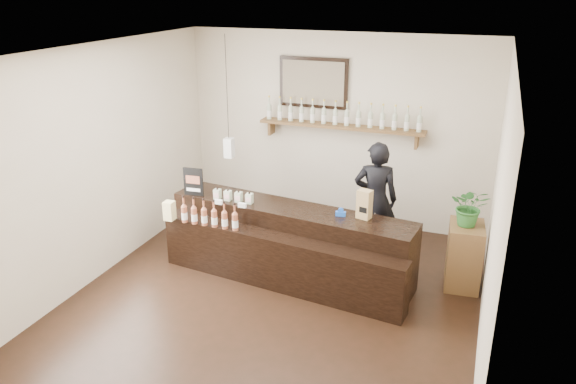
# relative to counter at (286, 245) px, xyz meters

# --- Properties ---
(ground) EXTENTS (5.00, 5.00, 0.00)m
(ground) POSITION_rel_counter_xyz_m (0.06, -0.58, -0.41)
(ground) COLOR black
(ground) RESTS_ON ground
(room_shell) EXTENTS (5.00, 5.00, 5.00)m
(room_shell) POSITION_rel_counter_xyz_m (0.06, -0.58, 1.29)
(room_shell) COLOR beige
(room_shell) RESTS_ON ground
(back_wall_decor) EXTENTS (2.66, 0.96, 1.69)m
(back_wall_decor) POSITION_rel_counter_xyz_m (-0.07, 1.79, 1.34)
(back_wall_decor) COLOR brown
(back_wall_decor) RESTS_ON ground
(counter) EXTENTS (3.16, 1.21, 1.02)m
(counter) POSITION_rel_counter_xyz_m (0.00, 0.00, 0.00)
(counter) COLOR black
(counter) RESTS_ON ground
(promo_sign) EXTENTS (0.26, 0.04, 0.37)m
(promo_sign) POSITION_rel_counter_xyz_m (-1.29, 0.07, 0.64)
(promo_sign) COLOR black
(promo_sign) RESTS_ON counter
(paper_bag) EXTENTS (0.18, 0.16, 0.34)m
(paper_bag) POSITION_rel_counter_xyz_m (0.92, 0.11, 0.63)
(paper_bag) COLOR #9C794B
(paper_bag) RESTS_ON counter
(tape_dispenser) EXTENTS (0.12, 0.06, 0.10)m
(tape_dispenser) POSITION_rel_counter_xyz_m (0.65, 0.07, 0.50)
(tape_dispenser) COLOR blue
(tape_dispenser) RESTS_ON counter
(side_cabinet) EXTENTS (0.44, 0.57, 0.79)m
(side_cabinet) POSITION_rel_counter_xyz_m (2.06, 0.51, -0.02)
(side_cabinet) COLOR brown
(side_cabinet) RESTS_ON ground
(potted_plant) EXTENTS (0.43, 0.38, 0.47)m
(potted_plant) POSITION_rel_counter_xyz_m (2.06, 0.51, 0.61)
(potted_plant) COLOR #2B692A
(potted_plant) RESTS_ON side_cabinet
(shopkeeper) EXTENTS (0.70, 0.52, 1.76)m
(shopkeeper) POSITION_rel_counter_xyz_m (0.88, 0.97, 0.47)
(shopkeeper) COLOR black
(shopkeeper) RESTS_ON ground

